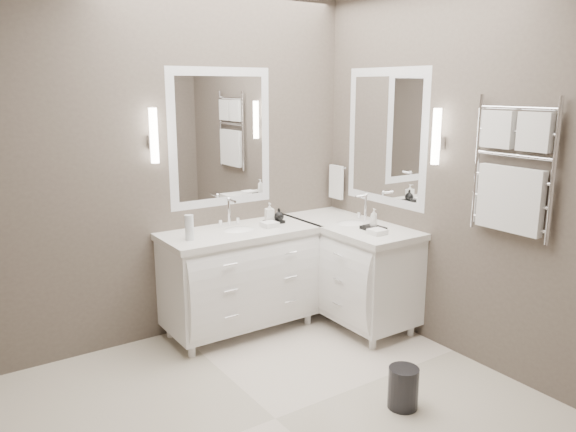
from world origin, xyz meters
TOP-DOWN VIEW (x-y plane):
  - floor at (0.00, 0.00)m, footprint 3.20×3.00m
  - wall_back at (0.00, 1.50)m, footprint 3.20×0.01m
  - wall_front at (0.00, -1.50)m, footprint 3.20×0.01m
  - wall_right at (1.60, 0.00)m, footprint 0.01×3.00m
  - vanity_back at (0.45, 1.23)m, footprint 1.24×0.59m
  - vanity_right at (1.33, 0.90)m, footprint 0.59×1.24m
  - mirror_back at (0.45, 1.49)m, footprint 0.90×0.02m
  - mirror_right at (1.59, 0.80)m, footprint 0.02×0.90m
  - sconce_back at (-0.13, 1.43)m, footprint 0.06×0.06m
  - sconce_right at (1.53, 0.22)m, footprint 0.06×0.06m
  - towel_bar_corner at (1.54, 1.36)m, footprint 0.03×0.22m
  - towel_ladder at (1.55, -0.40)m, footprint 0.06×0.58m
  - waste_bin at (0.73, -0.34)m, footprint 0.21×0.21m
  - amenity_tray_back at (0.80, 1.25)m, footprint 0.15×0.11m
  - amenity_tray_right at (1.33, 0.63)m, footprint 0.14×0.18m
  - water_bottle at (0.00, 1.16)m, footprint 0.07×0.07m
  - soap_bottle_a at (0.77, 1.27)m, footprint 0.08×0.08m
  - soap_bottle_b at (0.83, 1.22)m, footprint 0.10×0.10m
  - soap_bottle_c at (1.33, 0.63)m, footprint 0.07×0.07m

SIDE VIEW (x-z plane):
  - floor at x=0.00m, z-range -0.01..0.00m
  - waste_bin at x=0.73m, z-range 0.00..0.26m
  - vanity_back at x=0.45m, z-range 0.00..0.97m
  - vanity_right at x=1.33m, z-range 0.00..0.97m
  - amenity_tray_back at x=0.80m, z-range 0.85..0.87m
  - amenity_tray_right at x=1.33m, z-range 0.85..0.88m
  - soap_bottle_b at x=0.83m, z-range 0.87..0.98m
  - water_bottle at x=0.00m, z-range 0.85..1.04m
  - soap_bottle_a at x=0.77m, z-range 0.87..1.02m
  - soap_bottle_c at x=1.33m, z-range 0.88..1.02m
  - towel_bar_corner at x=1.54m, z-range 0.97..1.27m
  - wall_back at x=0.00m, z-range 0.00..2.70m
  - wall_front at x=0.00m, z-range 0.00..2.70m
  - wall_right at x=1.60m, z-range 0.00..2.70m
  - towel_ladder at x=1.55m, z-range 0.94..1.84m
  - mirror_back at x=0.45m, z-range 1.00..2.10m
  - mirror_right at x=1.59m, z-range 1.00..2.10m
  - sconce_back at x=-0.13m, z-range 1.39..1.79m
  - sconce_right at x=1.53m, z-range 1.39..1.79m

